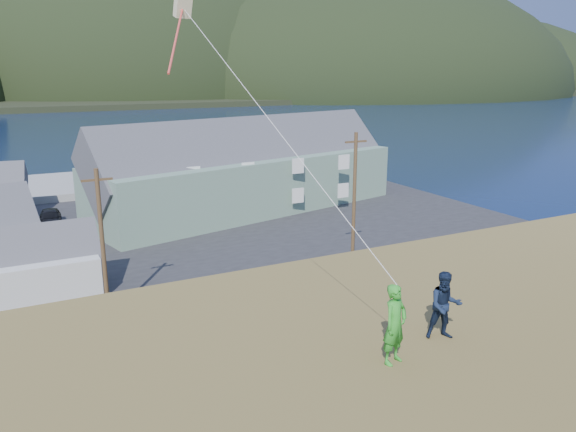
% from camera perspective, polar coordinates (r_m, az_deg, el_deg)
% --- Properties ---
extents(ground, '(900.00, 900.00, 0.00)m').
position_cam_1_polar(ground, '(32.18, -13.62, -10.65)').
color(ground, '#0A1638').
rests_on(ground, ground).
extents(grass_strip, '(110.00, 8.00, 0.10)m').
position_cam_1_polar(grass_strip, '(30.39, -12.70, -12.05)').
color(grass_strip, '#4C3D19').
rests_on(grass_strip, ground).
extents(waterfront_lot, '(72.00, 36.00, 0.12)m').
position_cam_1_polar(waterfront_lot, '(47.88, -18.52, -2.46)').
color(waterfront_lot, '#28282B').
rests_on(waterfront_lot, ground).
extents(wharf, '(26.00, 14.00, 0.90)m').
position_cam_1_polar(wharf, '(69.76, -26.42, 2.31)').
color(wharf, gray).
rests_on(wharf, ground).
extents(far_shore, '(900.00, 320.00, 2.00)m').
position_cam_1_polar(far_shore, '(358.79, -26.63, 11.14)').
color(far_shore, black).
rests_on(far_shore, ground).
extents(far_hills, '(760.00, 265.00, 143.00)m').
position_cam_1_polar(far_hills, '(310.94, -19.78, 11.69)').
color(far_hills, black).
rests_on(far_hills, ground).
extents(lodge, '(32.51, 15.70, 11.03)m').
position_cam_1_polar(lodge, '(54.73, -3.97, 4.86)').
color(lodge, gray).
rests_on(lodge, waterfront_lot).
extents(shed_white, '(6.87, 4.56, 5.44)m').
position_cam_1_polar(shed_white, '(37.11, -23.83, -4.56)').
color(shed_white, silver).
rests_on(shed_white, waterfront_lot).
extents(utility_poles, '(30.96, 0.24, 9.63)m').
position_cam_1_polar(utility_poles, '(31.62, -17.60, -2.19)').
color(utility_poles, '#47331E').
rests_on(utility_poles, waterfront_lot).
extents(kite_flyer_green, '(0.77, 0.63, 1.83)m').
position_cam_1_polar(kite_flyer_green, '(12.74, 10.82, -10.75)').
color(kite_flyer_green, green).
rests_on(kite_flyer_green, hillside).
extents(kite_flyer_navy, '(1.01, 0.92, 1.69)m').
position_cam_1_polar(kite_flyer_navy, '(14.13, 15.65, -8.75)').
color(kite_flyer_navy, '#121D34').
rests_on(kite_flyer_navy, hillside).
extents(kite_rig, '(1.75, 3.92, 9.86)m').
position_cam_1_polar(kite_rig, '(16.82, -10.47, 19.40)').
color(kite_rig, beige).
rests_on(kite_rig, ground).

